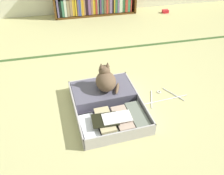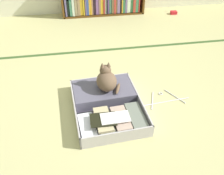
# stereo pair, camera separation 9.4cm
# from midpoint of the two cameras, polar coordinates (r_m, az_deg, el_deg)

# --- Properties ---
(ground_plane) EXTENTS (10.00, 10.00, 0.00)m
(ground_plane) POSITION_cam_midpoint_polar(r_m,az_deg,el_deg) (2.29, -2.61, -4.41)
(ground_plane) COLOR tan
(tatami_border) EXTENTS (4.80, 0.05, 0.00)m
(tatami_border) POSITION_cam_midpoint_polar(r_m,az_deg,el_deg) (3.14, -6.17, 8.32)
(tatami_border) COLOR #365426
(tatami_border) RESTS_ON ground_plane
(open_suitcase) EXTENTS (0.64, 0.80, 0.12)m
(open_suitcase) POSITION_cam_midpoint_polar(r_m,az_deg,el_deg) (2.24, -2.38, -3.64)
(open_suitcase) COLOR #B7B0B4
(open_suitcase) RESTS_ON ground_plane
(black_cat) EXTENTS (0.24, 0.23, 0.26)m
(black_cat) POSITION_cam_midpoint_polar(r_m,az_deg,el_deg) (2.25, -2.67, 1.74)
(black_cat) COLOR brown
(black_cat) RESTS_ON open_suitcase
(clothes_hanger) EXTENTS (0.47, 0.26, 0.01)m
(clothes_hanger) POSITION_cam_midpoint_polar(r_m,az_deg,el_deg) (2.42, 10.63, -2.24)
(clothes_hanger) COLOR silver
(clothes_hanger) RESTS_ON ground_plane
(small_red_pouch) EXTENTS (0.10, 0.07, 0.05)m
(small_red_pouch) POSITION_cam_midpoint_polar(r_m,az_deg,el_deg) (4.38, 11.62, 16.89)
(small_red_pouch) COLOR red
(small_red_pouch) RESTS_ON ground_plane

